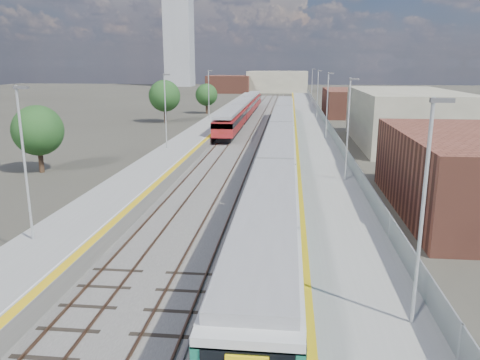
# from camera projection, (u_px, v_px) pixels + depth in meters

# --- Properties ---
(ground) EXTENTS (320.00, 320.00, 0.00)m
(ground) POSITION_uv_depth(u_px,v_px,m) (271.00, 136.00, 62.97)
(ground) COLOR #47443A
(ground) RESTS_ON ground
(ballast_bed) EXTENTS (10.50, 155.00, 0.06)m
(ballast_bed) POSITION_uv_depth(u_px,v_px,m) (256.00, 133.00, 65.60)
(ballast_bed) COLOR #565451
(ballast_bed) RESTS_ON ground
(tracks) EXTENTS (8.96, 160.00, 0.17)m
(tracks) POSITION_uv_depth(u_px,v_px,m) (261.00, 131.00, 67.14)
(tracks) COLOR #4C3323
(tracks) RESTS_ON ground
(platform_right) EXTENTS (4.70, 155.00, 8.52)m
(platform_right) POSITION_uv_depth(u_px,v_px,m) (310.00, 130.00, 64.71)
(platform_right) COLOR slate
(platform_right) RESTS_ON ground
(platform_left) EXTENTS (4.30, 155.00, 8.52)m
(platform_left) POSITION_uv_depth(u_px,v_px,m) (208.00, 129.00, 66.17)
(platform_left) COLOR slate
(platform_left) RESTS_ON ground
(buildings) EXTENTS (72.00, 185.50, 40.00)m
(buildings) POSITION_uv_depth(u_px,v_px,m) (226.00, 60.00, 147.71)
(buildings) COLOR brown
(buildings) RESTS_ON ground
(green_train) EXTENTS (2.78, 77.39, 3.06)m
(green_train) POSITION_uv_depth(u_px,v_px,m) (281.00, 137.00, 48.28)
(green_train) COLOR black
(green_train) RESTS_ON ground
(red_train) EXTENTS (2.64, 53.58, 3.33)m
(red_train) POSITION_uv_depth(u_px,v_px,m) (244.00, 108.00, 80.43)
(red_train) COLOR black
(red_train) RESTS_ON ground
(tree_a) EXTENTS (4.42, 4.42, 5.99)m
(tree_a) POSITION_uv_depth(u_px,v_px,m) (38.00, 131.00, 41.01)
(tree_a) COLOR #382619
(tree_a) RESTS_ON ground
(tree_b) EXTENTS (5.11, 5.11, 6.93)m
(tree_b) POSITION_uv_depth(u_px,v_px,m) (165.00, 96.00, 76.07)
(tree_b) COLOR #382619
(tree_b) RESTS_ON ground
(tree_c) EXTENTS (4.24, 4.24, 5.75)m
(tree_c) POSITION_uv_depth(u_px,v_px,m) (206.00, 95.00, 90.25)
(tree_c) COLOR #382619
(tree_c) RESTS_ON ground
(tree_d) EXTENTS (4.29, 4.29, 5.81)m
(tree_d) POSITION_uv_depth(u_px,v_px,m) (436.00, 104.00, 68.99)
(tree_d) COLOR #382619
(tree_d) RESTS_ON ground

